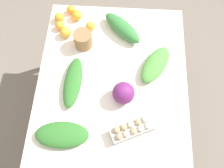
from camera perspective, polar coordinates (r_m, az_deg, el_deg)
name	(u,v)px	position (r m, az deg, el deg)	size (l,w,h in m)	color
ground_plane	(112,118)	(2.40, 0.00, -7.75)	(8.00, 8.00, 0.00)	#70665B
dining_table	(112,91)	(1.77, 0.00, -1.50)	(1.35, 1.02, 0.75)	silver
cabbage_purple	(123,93)	(1.59, 2.63, -2.06)	(0.14, 0.14, 0.14)	#6B2366
egg_carton	(132,129)	(1.55, 4.61, -10.22)	(0.20, 0.29, 0.09)	#A8A8A3
paper_bag	(83,40)	(1.81, -6.65, 10.05)	(0.13, 0.13, 0.12)	olive
greens_bunch_beet_tops	(73,82)	(1.68, -8.92, 0.46)	(0.37, 0.11, 0.07)	#2D6B28
greens_bunch_dandelion	(155,65)	(1.74, 9.88, 4.40)	(0.32, 0.14, 0.08)	#4C933D
greens_bunch_kale	(62,135)	(1.57, -11.37, -11.31)	(0.33, 0.16, 0.07)	#2D6B28
greens_bunch_chard	(122,28)	(1.88, 2.36, 12.69)	(0.34, 0.11, 0.10)	#337538
orange_0	(59,17)	(1.99, -11.95, 14.66)	(0.07, 0.07, 0.07)	orange
orange_1	(77,15)	(1.98, -8.06, 15.30)	(0.08, 0.08, 0.08)	orange
orange_2	(90,26)	(1.91, -4.96, 13.00)	(0.07, 0.07, 0.07)	orange
orange_3	(66,32)	(1.89, -10.53, 11.55)	(0.08, 0.08, 0.08)	#F9A833
orange_4	(60,26)	(1.95, -11.84, 12.91)	(0.07, 0.07, 0.07)	orange
orange_5	(71,10)	(2.03, -9.38, 16.38)	(0.07, 0.07, 0.07)	orange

